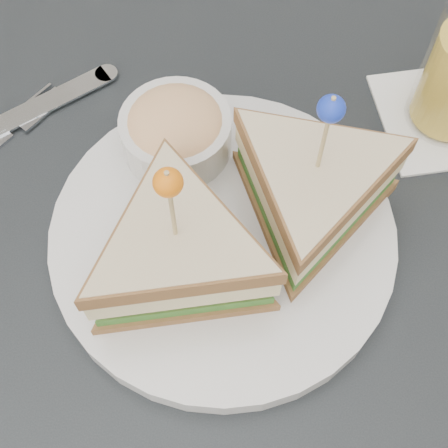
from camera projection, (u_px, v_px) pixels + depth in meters
ground_plane at (219, 423)px, 1.21m from camera, size 3.50×3.50×0.00m
table at (213, 292)px, 0.62m from camera, size 0.80×0.80×0.75m
plate_meal at (234, 215)px, 0.52m from camera, size 0.38×0.38×0.18m
cutlery_knife at (3, 125)px, 0.62m from camera, size 0.20×0.16×0.01m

